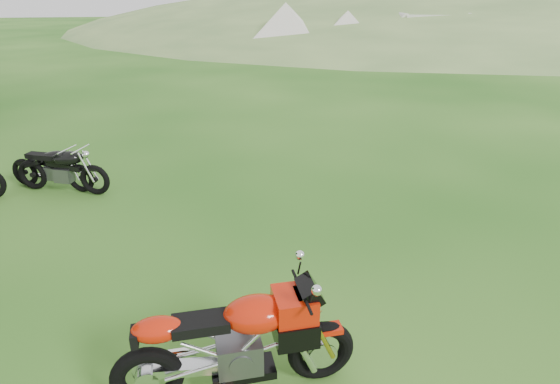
{
  "coord_description": "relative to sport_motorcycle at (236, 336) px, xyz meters",
  "views": [
    {
      "loc": [
        -0.82,
        -5.27,
        3.44
      ],
      "look_at": [
        0.13,
        0.4,
        0.92
      ],
      "focal_mm": 30.0,
      "sensor_mm": 36.0,
      "label": 1
    }
  ],
  "objects": [
    {
      "name": "hedgerow",
      "position": [
        24.67,
        42.0,
        -0.63
      ],
      "size": [
        36.0,
        1.2,
        8.6
      ],
      "primitive_type": null,
      "color": "#113311",
      "rests_on": "ground"
    },
    {
      "name": "hillside",
      "position": [
        24.67,
        42.0,
        -0.63
      ],
      "size": [
        80.0,
        64.0,
        8.0
      ],
      "primitive_type": "ellipsoid",
      "color": "#567D3F",
      "rests_on": "ground"
    },
    {
      "name": "sport_motorcycle",
      "position": [
        0.0,
        0.0,
        0.0
      ],
      "size": [
        2.12,
        0.63,
        1.26
      ],
      "primitive_type": null,
      "rotation": [
        0.0,
        0.0,
        0.05
      ],
      "color": "red",
      "rests_on": "ground"
    },
    {
      "name": "tent_right",
      "position": [
        8.0,
        23.06,
        0.57
      ],
      "size": [
        3.41,
        3.41,
        2.4
      ],
      "primitive_type": null,
      "rotation": [
        0.0,
        0.0,
        -0.27
      ],
      "color": "silver",
      "rests_on": "ground"
    },
    {
      "name": "tent_mid",
      "position": [
        4.64,
        23.61,
        0.7
      ],
      "size": [
        3.74,
        3.74,
        2.66
      ],
      "primitive_type": null,
      "rotation": [
        0.0,
        0.0,
        -0.25
      ],
      "color": "silver",
      "rests_on": "ground"
    },
    {
      "name": "caravan",
      "position": [
        12.88,
        22.91,
        0.41
      ],
      "size": [
        4.58,
        2.28,
        2.08
      ],
      "primitive_type": null,
      "rotation": [
        0.0,
        0.0,
        -0.07
      ],
      "color": "silver",
      "rests_on": "ground"
    },
    {
      "name": "vintage_moto_b",
      "position": [
        -2.97,
        5.3,
        -0.19
      ],
      "size": [
        1.67,
        1.02,
        0.87
      ],
      "primitive_type": null,
      "rotation": [
        0.0,
        0.0,
        -0.41
      ],
      "color": "black",
      "rests_on": "ground"
    },
    {
      "name": "ground",
      "position": [
        0.67,
        2.0,
        -0.63
      ],
      "size": [
        120.0,
        120.0,
        0.0
      ],
      "primitive_type": "plane",
      "color": "#174E10",
      "rests_on": "ground"
    },
    {
      "name": "vintage_moto_c",
      "position": [
        -2.73,
        5.11,
        -0.17
      ],
      "size": [
        1.78,
        1.0,
        0.92
      ],
      "primitive_type": null,
      "rotation": [
        0.0,
        0.0,
        -0.36
      ],
      "color": "black",
      "rests_on": "ground"
    }
  ]
}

